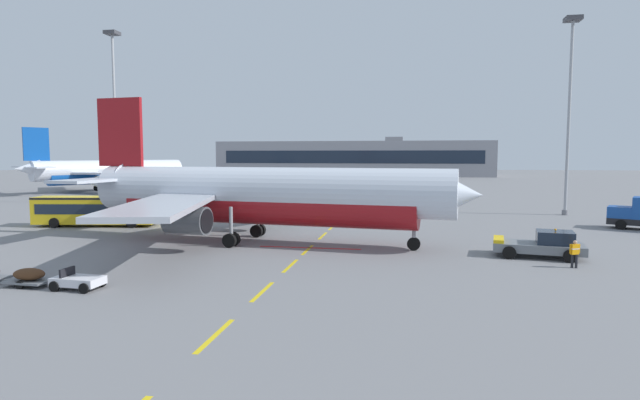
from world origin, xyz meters
The scene contains 12 objects.
ground centered at (40.00, 40.00, 0.00)m, with size 400.00×400.00×0.00m, color slate.
apron_paint_markings centered at (18.00, 38.10, 0.00)m, with size 8.00×97.00×0.01m.
airliner_foreground centered at (13.56, 23.79, 3.95)m, with size 34.82×34.39×12.20m.
pushback_tug centered at (34.83, 21.25, 0.90)m, with size 6.37×3.92×2.08m.
airliner_mid_left centered at (-33.35, 76.73, 3.90)m, with size 30.01×32.03×12.06m.
apron_shuttle_bus centered at (-5.66, 30.29, 1.75)m, with size 12.30×4.61×3.00m.
fuel_service_truck centered at (-3.50, 40.11, 1.65)m, with size 5.14×7.36×3.14m.
baggage_train centered at (3.52, 8.00, 0.53)m, with size 11.66×2.17×1.14m.
ground_crew_worker centered at (36.03, 17.95, 1.02)m, with size 0.68×0.42×1.78m.
apron_light_mast_near centered at (-16.70, 52.26, 15.44)m, with size 1.80×1.80×24.81m.
apron_light_mast_far centered at (43.99, 48.73, 14.55)m, with size 1.80×1.80×23.20m.
terminal_satellite centered at (5.99, 165.00, 5.88)m, with size 93.45×24.47×13.34m.
Camera 1 is at (25.60, -16.73, 7.22)m, focal length 28.87 mm.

